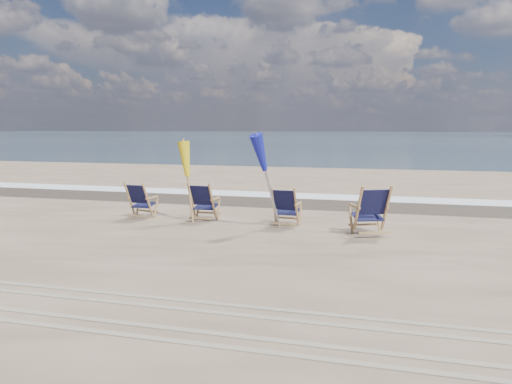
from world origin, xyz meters
TOP-DOWN VIEW (x-y plane):
  - ocean at (0.00, 128.00)m, footprint 400.00×400.00m
  - surf_foam at (0.00, 8.30)m, footprint 200.00×1.40m
  - wet_sand_strip at (0.00, 6.80)m, footprint 200.00×2.60m
  - tire_tracks at (0.00, -2.80)m, footprint 80.00×1.30m
  - beach_chair_0 at (-3.01, 2.99)m, footprint 0.67×0.74m
  - beach_chair_1 at (-1.35, 3.11)m, footprint 0.65×0.72m
  - beach_chair_2 at (0.74, 2.94)m, footprint 0.65×0.72m
  - beach_chair_3 at (2.74, 2.60)m, footprint 0.97×1.01m
  - umbrella_yellow at (-1.92, 3.03)m, footprint 0.30×0.30m
  - umbrella_blue at (0.17, 2.70)m, footprint 0.30×0.30m

SIDE VIEW (x-z plane):
  - ocean at x=0.00m, z-range 0.00..0.00m
  - wet_sand_strip at x=0.00m, z-range 0.00..0.00m
  - surf_foam at x=0.00m, z-range 0.00..0.01m
  - tire_tracks at x=0.00m, z-range 0.00..0.01m
  - beach_chair_0 at x=-3.01m, z-range 0.00..0.95m
  - beach_chair_2 at x=0.74m, z-range 0.00..0.96m
  - beach_chair_1 at x=-1.35m, z-range 0.00..0.98m
  - beach_chair_3 at x=2.74m, z-range 0.00..1.11m
  - umbrella_yellow at x=-1.92m, z-range 0.46..2.41m
  - umbrella_blue at x=0.17m, z-range 0.60..2.88m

